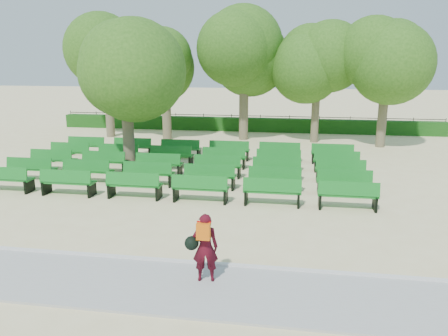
% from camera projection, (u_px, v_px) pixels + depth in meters
% --- Properties ---
extents(ground, '(120.00, 120.00, 0.00)m').
position_uv_depth(ground, '(204.00, 189.00, 16.60)').
color(ground, beige).
extents(paving, '(30.00, 2.20, 0.06)m').
position_uv_depth(paving, '(135.00, 284.00, 9.50)').
color(paving, '#A5A6A2').
rests_on(paving, ground).
extents(curb, '(30.00, 0.12, 0.10)m').
position_uv_depth(curb, '(151.00, 260.00, 10.60)').
color(curb, silver).
rests_on(curb, ground).
extents(hedge, '(26.00, 0.70, 0.90)m').
position_uv_depth(hedge, '(245.00, 124.00, 29.90)').
color(hedge, '#174C13').
rests_on(hedge, ground).
extents(fence, '(26.00, 0.10, 1.02)m').
position_uv_depth(fence, '(246.00, 130.00, 30.39)').
color(fence, black).
rests_on(fence, ground).
extents(tree_line, '(21.80, 6.80, 7.04)m').
position_uv_depth(tree_line, '(238.00, 141.00, 26.17)').
color(tree_line, '#35641B').
rests_on(tree_line, ground).
extents(bench_array, '(1.94, 0.61, 1.22)m').
position_uv_depth(bench_array, '(189.00, 173.00, 18.44)').
color(bench_array, '#13701F').
rests_on(bench_array, ground).
extents(tree_among, '(4.21, 4.21, 6.11)m').
position_uv_depth(tree_among, '(125.00, 74.00, 18.31)').
color(tree_among, brown).
rests_on(tree_among, ground).
extents(person, '(0.75, 0.47, 1.54)m').
position_uv_depth(person, '(204.00, 246.00, 9.42)').
color(person, '#410913').
rests_on(person, ground).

